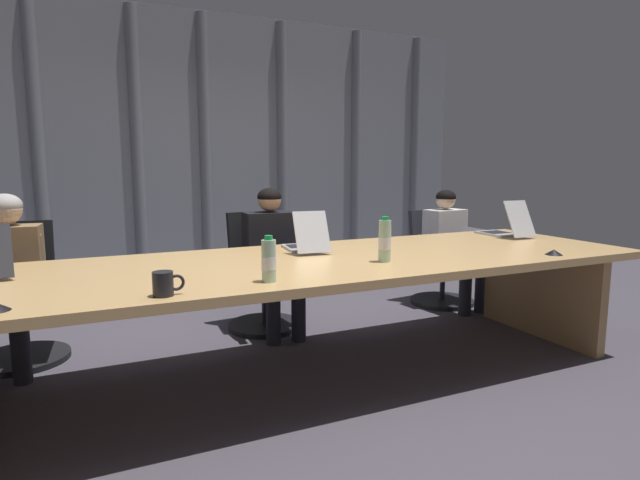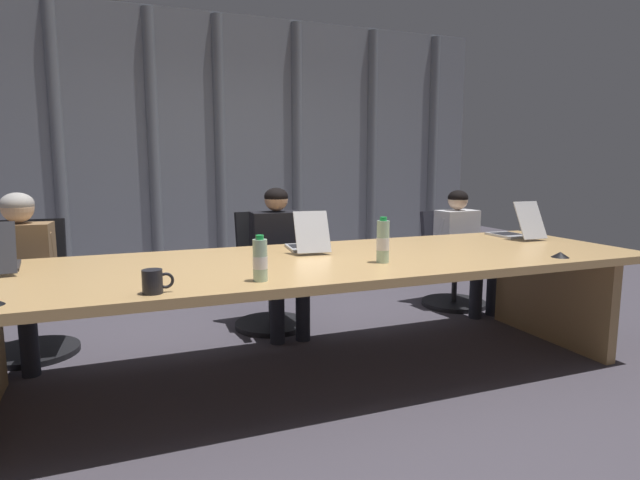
{
  "view_description": "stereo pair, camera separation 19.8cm",
  "coord_description": "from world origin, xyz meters",
  "px_view_note": "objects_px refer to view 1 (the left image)",
  "views": [
    {
      "loc": [
        -1.32,
        -2.83,
        1.33
      ],
      "look_at": [
        0.04,
        0.11,
        0.85
      ],
      "focal_mm": 28.88,
      "sensor_mm": 36.0,
      "label": 1
    },
    {
      "loc": [
        -1.13,
        -2.91,
        1.33
      ],
      "look_at": [
        0.04,
        0.11,
        0.85
      ],
      "focal_mm": 28.88,
      "sensor_mm": 36.0,
      "label": 2
    }
  ],
  "objects_px": {
    "laptop_left_mid": "(305,243)",
    "person_left_end": "(7,270)",
    "laptop_center": "(504,229)",
    "conference_mic_left_side": "(554,252)",
    "office_chair_left_mid": "(262,285)",
    "office_chair_left_end": "(20,310)",
    "water_bottle_primary": "(385,241)",
    "person_center": "(451,242)",
    "person_left_mid": "(273,252)",
    "water_bottle_secondary": "(269,261)",
    "office_chair_center": "(439,269)",
    "coffee_mug_near": "(164,284)"
  },
  "relations": [
    {
      "from": "water_bottle_primary",
      "to": "water_bottle_secondary",
      "type": "bearing_deg",
      "value": -165.13
    },
    {
      "from": "laptop_center",
      "to": "water_bottle_secondary",
      "type": "bearing_deg",
      "value": 109.67
    },
    {
      "from": "person_center",
      "to": "coffee_mug_near",
      "type": "bearing_deg",
      "value": -68.12
    },
    {
      "from": "laptop_left_mid",
      "to": "person_left_end",
      "type": "relative_size",
      "value": 0.4
    },
    {
      "from": "water_bottle_secondary",
      "to": "laptop_left_mid",
      "type": "bearing_deg",
      "value": 55.93
    },
    {
      "from": "laptop_left_mid",
      "to": "conference_mic_left_side",
      "type": "xyz_separation_m",
      "value": [
        1.39,
        -0.82,
        -0.04
      ]
    },
    {
      "from": "laptop_center",
      "to": "office_chair_center",
      "type": "relative_size",
      "value": 0.53
    },
    {
      "from": "coffee_mug_near",
      "to": "conference_mic_left_side",
      "type": "height_order",
      "value": "coffee_mug_near"
    },
    {
      "from": "laptop_center",
      "to": "office_chair_center",
      "type": "bearing_deg",
      "value": 2.36
    },
    {
      "from": "laptop_center",
      "to": "office_chair_left_end",
      "type": "bearing_deg",
      "value": 78.37
    },
    {
      "from": "office_chair_left_end",
      "to": "person_left_mid",
      "type": "height_order",
      "value": "person_left_mid"
    },
    {
      "from": "laptop_left_mid",
      "to": "person_left_mid",
      "type": "bearing_deg",
      "value": 6.54
    },
    {
      "from": "water_bottle_primary",
      "to": "conference_mic_left_side",
      "type": "height_order",
      "value": "water_bottle_primary"
    },
    {
      "from": "water_bottle_secondary",
      "to": "conference_mic_left_side",
      "type": "relative_size",
      "value": 2.11
    },
    {
      "from": "office_chair_left_mid",
      "to": "person_center",
      "type": "height_order",
      "value": "person_center"
    },
    {
      "from": "coffee_mug_near",
      "to": "person_center",
      "type": "bearing_deg",
      "value": 27.87
    },
    {
      "from": "office_chair_left_mid",
      "to": "office_chair_center",
      "type": "distance_m",
      "value": 1.79
    },
    {
      "from": "office_chair_left_end",
      "to": "office_chair_center",
      "type": "relative_size",
      "value": 1.06
    },
    {
      "from": "laptop_left_mid",
      "to": "coffee_mug_near",
      "type": "distance_m",
      "value": 1.34
    },
    {
      "from": "water_bottle_primary",
      "to": "person_left_mid",
      "type": "bearing_deg",
      "value": 103.14
    },
    {
      "from": "laptop_left_mid",
      "to": "coffee_mug_near",
      "type": "height_order",
      "value": "laptop_left_mid"
    },
    {
      "from": "office_chair_left_end",
      "to": "office_chair_left_mid",
      "type": "height_order",
      "value": "office_chair_left_mid"
    },
    {
      "from": "person_center",
      "to": "water_bottle_secondary",
      "type": "xyz_separation_m",
      "value": [
        -2.27,
        -1.4,
        0.24
      ]
    },
    {
      "from": "conference_mic_left_side",
      "to": "person_center",
      "type": "bearing_deg",
      "value": 76.37
    },
    {
      "from": "laptop_center",
      "to": "person_left_end",
      "type": "xyz_separation_m",
      "value": [
        -3.58,
        0.65,
        -0.16
      ]
    },
    {
      "from": "water_bottle_secondary",
      "to": "conference_mic_left_side",
      "type": "bearing_deg",
      "value": -1.23
    },
    {
      "from": "office_chair_center",
      "to": "water_bottle_primary",
      "type": "bearing_deg",
      "value": -53.92
    },
    {
      "from": "person_left_end",
      "to": "person_left_mid",
      "type": "relative_size",
      "value": 1.0
    },
    {
      "from": "office_chair_center",
      "to": "person_left_end",
      "type": "bearing_deg",
      "value": -94.15
    },
    {
      "from": "laptop_center",
      "to": "office_chair_left_mid",
      "type": "xyz_separation_m",
      "value": [
        -1.81,
        0.8,
        -0.46
      ]
    },
    {
      "from": "office_chair_center",
      "to": "water_bottle_secondary",
      "type": "bearing_deg",
      "value": -61.99
    },
    {
      "from": "laptop_center",
      "to": "water_bottle_secondary",
      "type": "height_order",
      "value": "laptop_center"
    },
    {
      "from": "laptop_left_mid",
      "to": "office_chair_left_mid",
      "type": "distance_m",
      "value": 0.92
    },
    {
      "from": "office_chair_left_mid",
      "to": "conference_mic_left_side",
      "type": "bearing_deg",
      "value": 37.09
    },
    {
      "from": "office_chair_center",
      "to": "person_center",
      "type": "bearing_deg",
      "value": -5.45
    },
    {
      "from": "laptop_left_mid",
      "to": "laptop_center",
      "type": "distance_m",
      "value": 1.76
    },
    {
      "from": "water_bottle_primary",
      "to": "laptop_left_mid",
      "type": "bearing_deg",
      "value": 115.94
    },
    {
      "from": "office_chair_left_end",
      "to": "office_chair_left_mid",
      "type": "distance_m",
      "value": 1.73
    },
    {
      "from": "office_chair_left_end",
      "to": "person_center",
      "type": "height_order",
      "value": "person_center"
    },
    {
      "from": "person_center",
      "to": "water_bottle_secondary",
      "type": "relative_size",
      "value": 4.71
    },
    {
      "from": "office_chair_left_end",
      "to": "water_bottle_primary",
      "type": "height_order",
      "value": "water_bottle_primary"
    },
    {
      "from": "person_center",
      "to": "water_bottle_primary",
      "type": "relative_size",
      "value": 4.02
    },
    {
      "from": "office_chair_left_end",
      "to": "person_center",
      "type": "distance_m",
      "value": 3.54
    },
    {
      "from": "person_center",
      "to": "water_bottle_primary",
      "type": "bearing_deg",
      "value": -56.97
    },
    {
      "from": "laptop_left_mid",
      "to": "water_bottle_secondary",
      "type": "distance_m",
      "value": 0.94
    },
    {
      "from": "laptop_center",
      "to": "conference_mic_left_side",
      "type": "xyz_separation_m",
      "value": [
        -0.36,
        -0.81,
        -0.04
      ]
    },
    {
      "from": "person_left_mid",
      "to": "water_bottle_secondary",
      "type": "distance_m",
      "value": 1.52
    },
    {
      "from": "laptop_center",
      "to": "person_left_end",
      "type": "relative_size",
      "value": 0.41
    },
    {
      "from": "conference_mic_left_side",
      "to": "office_chair_left_mid",
      "type": "bearing_deg",
      "value": 131.95
    },
    {
      "from": "laptop_center",
      "to": "office_chair_left_mid",
      "type": "height_order",
      "value": "laptop_center"
    }
  ]
}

